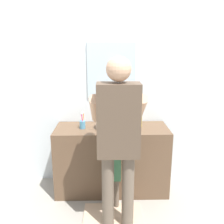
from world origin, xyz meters
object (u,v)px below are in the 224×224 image
object	(u,v)px
child_toddler	(113,170)
soap_bottle	(140,122)
adult_parent	(118,131)
toothbrush_cup	(82,124)

from	to	relation	value
child_toddler	soap_bottle	bearing A→B (deg)	51.19
child_toddler	adult_parent	bearing A→B (deg)	-81.12
toothbrush_cup	soap_bottle	xyz separation A→B (m)	(0.70, 0.05, 0.01)
child_toddler	adult_parent	distance (m)	0.63
child_toddler	adult_parent	world-z (taller)	adult_parent
soap_bottle	child_toddler	xyz separation A→B (m)	(-0.35, -0.43, -0.43)
toothbrush_cup	soap_bottle	bearing A→B (deg)	4.01
soap_bottle	child_toddler	size ratio (longest dim) A/B	0.21
toothbrush_cup	adult_parent	xyz separation A→B (m)	(0.40, -0.67, 0.14)
toothbrush_cup	adult_parent	bearing A→B (deg)	-59.29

